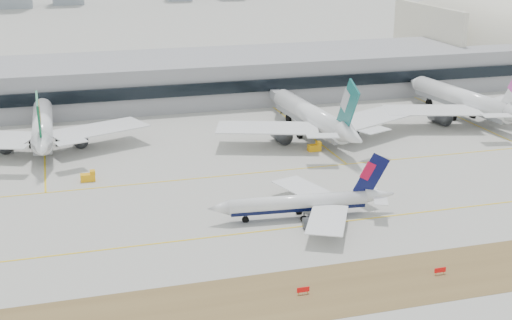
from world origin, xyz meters
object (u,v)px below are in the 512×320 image
object	(u,v)px
widebody_eva	(43,128)
widebody_china_air	(466,101)
widebody_cathay	(313,118)
taxiing_airliner	(305,203)
terminal	(176,79)

from	to	relation	value
widebody_eva	widebody_china_air	distance (m)	129.94
widebody_eva	widebody_cathay	size ratio (longest dim) A/B	0.95
widebody_cathay	widebody_china_air	size ratio (longest dim) A/B	0.99
taxiing_airliner	widebody_china_air	bearing A→B (deg)	-136.21
taxiing_airliner	widebody_china_air	size ratio (longest dim) A/B	0.65
widebody_cathay	taxiing_airliner	bearing A→B (deg)	154.51
widebody_cathay	terminal	world-z (taller)	widebody_cathay
terminal	widebody_cathay	bearing A→B (deg)	-63.22
taxiing_airliner	terminal	distance (m)	115.75
taxiing_airliner	widebody_eva	bearing A→B (deg)	-47.23
widebody_cathay	widebody_china_air	distance (m)	54.28
taxiing_airliner	terminal	xyz separation A→B (m)	(-6.99, 115.46, 4.20)
taxiing_airliner	widebody_eva	distance (m)	86.33
widebody_china_air	terminal	xyz separation A→B (m)	(-83.89, 53.59, 1.49)
widebody_eva	widebody_china_air	bearing A→B (deg)	-92.28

